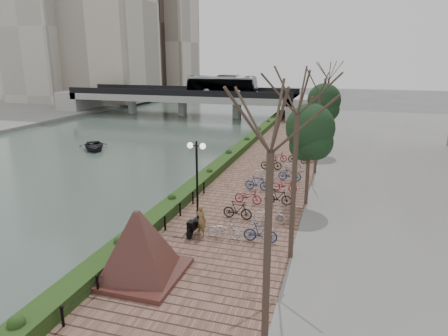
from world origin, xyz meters
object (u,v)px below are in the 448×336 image
at_px(pedestrian, 201,220).
at_px(boat, 94,146).
at_px(motorcycle, 195,225).
at_px(granite_monument, 138,244).
at_px(lamppost, 197,163).

height_order(pedestrian, boat, pedestrian).
relative_size(pedestrian, boat, 0.41).
distance_m(motorcycle, pedestrian, 0.50).
height_order(granite_monument, lamppost, lamppost).
relative_size(granite_monument, motorcycle, 3.40).
xyz_separation_m(pedestrian, boat, (-17.69, 16.79, -0.88)).
relative_size(motorcycle, pedestrian, 0.97).
bearing_deg(lamppost, motorcycle, -73.87).
bearing_deg(granite_monument, lamppost, 87.40).
xyz_separation_m(lamppost, boat, (-16.84, 15.04, -3.30)).
relative_size(lamppost, boat, 1.12).
xyz_separation_m(granite_monument, motorcycle, (0.76, 4.39, -0.94)).
bearing_deg(lamppost, pedestrian, -64.06).
distance_m(motorcycle, boat, 24.07).
bearing_deg(motorcycle, granite_monument, -95.32).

